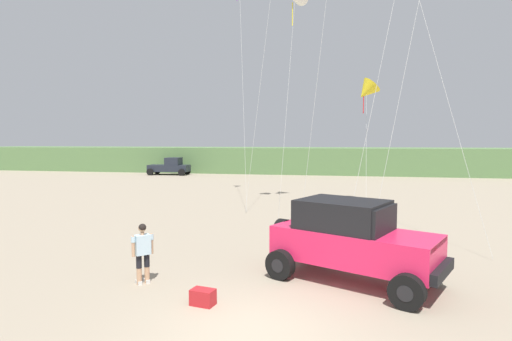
{
  "coord_description": "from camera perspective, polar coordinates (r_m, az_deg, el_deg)",
  "views": [
    {
      "loc": [
        1.66,
        -8.06,
        3.91
      ],
      "look_at": [
        -0.67,
        3.72,
        3.04
      ],
      "focal_mm": 28.73,
      "sensor_mm": 36.0,
      "label": 1
    }
  ],
  "objects": [
    {
      "name": "distant_pickup",
      "position": [
        47.94,
        -11.87,
        0.53
      ],
      "size": [
        4.7,
        2.6,
        1.98
      ],
      "color": "#1E232D",
      "rests_on": "ground_plane"
    },
    {
      "name": "person_watching",
      "position": [
        11.77,
        -15.5,
        -10.63
      ],
      "size": [
        0.47,
        0.48,
        1.67
      ],
      "color": "tan",
      "rests_on": "ground_plane"
    },
    {
      "name": "cooler_box",
      "position": [
        10.29,
        -7.4,
        -17.08
      ],
      "size": [
        0.62,
        0.46,
        0.38
      ],
      "primitive_type": "cube",
      "rotation": [
        0.0,
        0.0,
        -0.19
      ],
      "color": "#B21E23",
      "rests_on": "ground_plane"
    },
    {
      "name": "dune_ridge",
      "position": [
        51.15,
        7.23,
        1.47
      ],
      "size": [
        90.0,
        9.32,
        3.05
      ],
      "primitive_type": "cube",
      "color": "#567A47",
      "rests_on": "ground_plane"
    },
    {
      "name": "ground_plane",
      "position": [
        9.12,
        -0.43,
        -21.25
      ],
      "size": [
        220.0,
        220.0,
        0.0
      ],
      "primitive_type": "plane",
      "color": "gray"
    },
    {
      "name": "jeep",
      "position": [
        11.78,
        13.16,
        -9.26
      ],
      "size": [
        5.0,
        3.99,
        2.26
      ],
      "color": "#EA2151",
      "rests_on": "ground_plane"
    },
    {
      "name": "kite_blue_swept",
      "position": [
        25.6,
        15.11,
        10.63
      ],
      "size": [
        1.92,
        6.9,
        7.73
      ],
      "color": "yellow",
      "rests_on": "ground_plane"
    }
  ]
}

